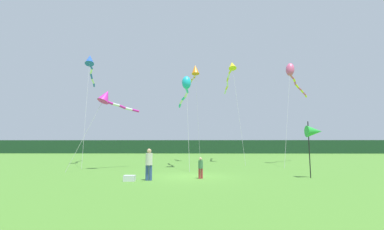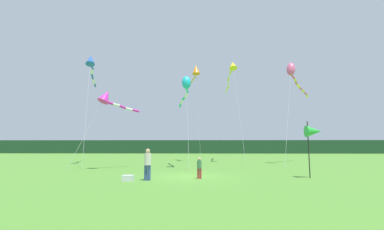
{
  "view_description": "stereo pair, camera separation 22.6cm",
  "coord_description": "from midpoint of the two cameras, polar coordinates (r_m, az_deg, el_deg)",
  "views": [
    {
      "loc": [
        0.42,
        -16.11,
        1.91
      ],
      "look_at": [
        0.0,
        6.0,
        4.47
      ],
      "focal_mm": 24.28,
      "sensor_mm": 36.0,
      "label": 1
    },
    {
      "loc": [
        0.65,
        -16.1,
        1.91
      ],
      "look_at": [
        0.0,
        6.0,
        4.47
      ],
      "focal_mm": 24.28,
      "sensor_mm": 36.0,
      "label": 2
    }
  ],
  "objects": [
    {
      "name": "kite_cyan",
      "position": [
        22.78,
        -1.65,
        6.35
      ],
      "size": [
        1.44,
        7.38,
        7.89
      ],
      "color": "#B2B2B2",
      "rests_on": "ground"
    },
    {
      "name": "kite_orange",
      "position": [
        31.43,
        0.44,
        9.68
      ],
      "size": [
        1.55,
        4.87,
        11.49
      ],
      "color": "#B2B2B2",
      "rests_on": "ground"
    },
    {
      "name": "banner_flag_pole",
      "position": [
        17.05,
        24.9,
        -3.37
      ],
      "size": [
        0.9,
        0.7,
        3.31
      ],
      "color": "black",
      "rests_on": "ground"
    },
    {
      "name": "kite_rainbow",
      "position": [
        29.94,
        20.91,
        8.51
      ],
      "size": [
        6.18,
        9.41,
        10.61
      ],
      "color": "#B2B2B2",
      "rests_on": "ground"
    },
    {
      "name": "kite_magenta",
      "position": [
        22.31,
        -18.31,
        3.65
      ],
      "size": [
        4.21,
        4.39,
        6.52
      ],
      "color": "#B2B2B2",
      "rests_on": "ground"
    },
    {
      "name": "cooler_box",
      "position": [
        14.57,
        -14.02,
        -13.33
      ],
      "size": [
        0.59,
        0.4,
        0.31
      ],
      "primitive_type": "cube",
      "color": "silver",
      "rests_on": "ground"
    },
    {
      "name": "person_child",
      "position": [
        15.18,
        1.46,
        -11.29
      ],
      "size": [
        0.26,
        0.26,
        1.2
      ],
      "color": "#B23338",
      "rests_on": "ground"
    },
    {
      "name": "distant_treeline",
      "position": [
        61.11,
        0.59,
        -6.99
      ],
      "size": [
        108.0,
        2.81,
        3.04
      ],
      "primitive_type": "cube",
      "color": "#1E4228",
      "rests_on": "ground"
    },
    {
      "name": "person_adult",
      "position": [
        14.61,
        -9.88,
        -10.26
      ],
      "size": [
        0.38,
        0.38,
        1.71
      ],
      "color": "#334C8C",
      "rests_on": "ground"
    },
    {
      "name": "kite_blue",
      "position": [
        29.56,
        -21.67,
        10.55
      ],
      "size": [
        3.28,
        9.63,
        11.32
      ],
      "color": "#B2B2B2",
      "rests_on": "ground"
    },
    {
      "name": "kite_yellow",
      "position": [
        31.45,
        8.33,
        9.69
      ],
      "size": [
        1.02,
        11.51,
        11.61
      ],
      "color": "#B2B2B2",
      "rests_on": "ground"
    },
    {
      "name": "ground_plane",
      "position": [
        16.22,
        -0.82,
        -13.37
      ],
      "size": [
        120.0,
        120.0,
        0.0
      ],
      "primitive_type": "plane",
      "color": "#4C842D"
    }
  ]
}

